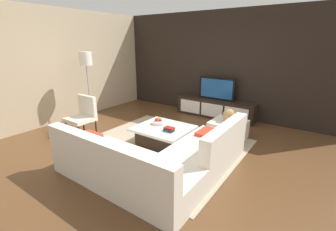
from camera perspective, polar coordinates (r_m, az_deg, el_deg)
name	(u,v)px	position (r m, az deg, el deg)	size (l,w,h in m)	color
ground_plane	(165,148)	(4.63, -0.84, -7.92)	(14.00, 14.00, 0.00)	brown
feature_wall_back	(223,65)	(6.57, 13.34, 12.06)	(6.40, 0.12, 2.80)	black
side_wall_left	(70,66)	(6.71, -23.01, 11.25)	(0.12, 5.20, 2.80)	#C6B28E
area_rug	(161,146)	(4.68, -1.84, -7.56)	(3.04, 2.78, 0.01)	tan
media_console	(215,108)	(6.51, 11.61, 1.78)	(2.17, 0.49, 0.50)	black
television	(217,89)	(6.38, 11.92, 6.52)	(1.00, 0.06, 0.60)	black
sectional_couch	(158,160)	(3.61, -2.51, -10.96)	(2.33, 2.34, 0.79)	silver
coffee_table	(163,135)	(4.67, -1.13, -4.95)	(1.08, 0.95, 0.38)	black
accent_chair_near	(84,113)	(5.44, -20.14, 0.49)	(0.54, 0.51, 0.87)	black
floor_lamp	(86,64)	(6.10, -19.60, 11.96)	(0.30, 0.30, 1.77)	#A5A5AA
ottoman	(228,130)	(5.11, 14.59, -3.53)	(0.70, 0.70, 0.40)	silver
fruit_bowl	(159,122)	(4.77, -2.24, -1.55)	(0.28, 0.28, 0.14)	silver
decorative_ball	(229,115)	(5.00, 14.89, 0.06)	(0.27, 0.27, 0.27)	#AD8451
book_stack	(169,129)	(4.38, 0.27, -3.44)	(0.20, 0.13, 0.08)	#2D516B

